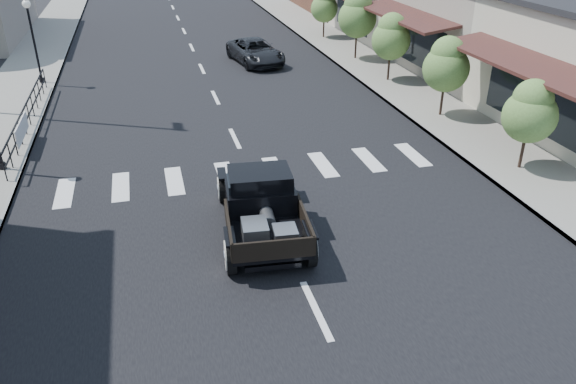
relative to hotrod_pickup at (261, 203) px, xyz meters
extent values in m
plane|color=black|center=(0.42, -0.43, -0.84)|extent=(120.00, 120.00, 0.00)
cube|color=black|center=(0.42, 14.57, -0.83)|extent=(14.00, 80.00, 0.02)
cube|color=gray|center=(-8.08, 14.57, -0.76)|extent=(3.00, 80.00, 0.15)
cube|color=gray|center=(8.92, 14.57, -0.76)|extent=(3.00, 80.00, 0.15)
cube|color=#A99C8E|center=(15.42, 12.57, 1.41)|extent=(10.00, 9.00, 4.50)
imported|color=black|center=(3.36, 17.02, -0.22)|extent=(2.72, 4.73, 1.24)
camera|label=1|loc=(-2.51, -12.31, 6.77)|focal=35.00mm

